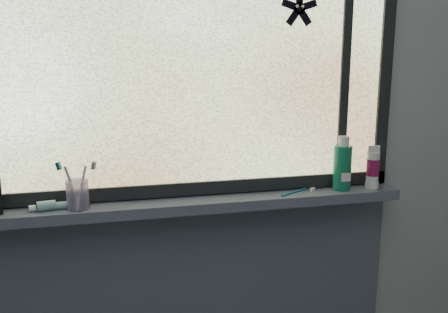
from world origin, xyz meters
TOP-DOWN VIEW (x-y plane):
  - wall_back at (0.00, 1.30)m, footprint 3.00×0.01m
  - windowsill at (0.00, 1.23)m, footprint 1.62×0.14m
  - window_pane at (0.00, 1.28)m, footprint 1.50×0.01m
  - frame_bottom at (0.00, 1.28)m, footprint 1.60×0.03m
  - frame_right at (0.78, 1.28)m, footprint 0.05×0.03m
  - frame_mullion at (0.60, 1.28)m, footprint 0.03×0.03m
  - starfish_sticker at (0.40, 1.27)m, footprint 0.15×0.02m
  - toothpaste_tube at (-0.52, 1.22)m, footprint 0.20×0.07m
  - toothbrush_cup at (-0.43, 1.21)m, footprint 0.10×0.10m
  - toothbrush_lying at (0.38, 1.22)m, footprint 0.17×0.11m
  - mouthwash_bottle at (0.59, 1.23)m, footprint 0.07×0.07m
  - cream_tube at (0.72, 1.22)m, footprint 0.05×0.05m

SIDE VIEW (x-z plane):
  - windowsill at x=0.00m, z-range 0.98..1.02m
  - toothbrush_lying at x=0.38m, z-range 1.02..1.03m
  - toothpaste_tube at x=-0.52m, z-range 1.02..1.06m
  - frame_bottom at x=0.00m, z-range 1.02..1.07m
  - toothbrush_cup at x=-0.43m, z-range 1.02..1.12m
  - cream_tube at x=0.72m, z-range 1.05..1.17m
  - mouthwash_bottle at x=0.59m, z-range 1.04..1.22m
  - wall_back at x=0.00m, z-range 0.00..2.50m
  - frame_right at x=0.78m, z-range 0.98..2.08m
  - window_pane at x=0.00m, z-range 1.03..2.03m
  - frame_mullion at x=0.60m, z-range 1.03..2.03m
  - starfish_sticker at x=0.40m, z-range 1.65..1.79m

